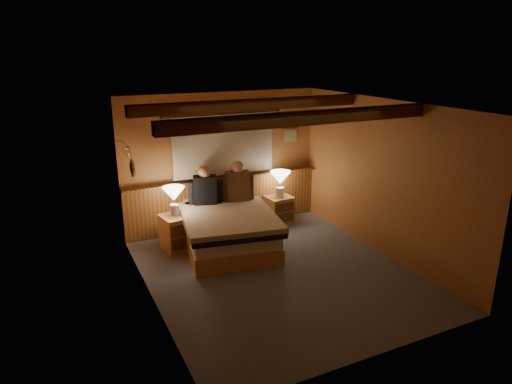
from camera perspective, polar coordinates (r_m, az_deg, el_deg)
floor at (r=6.71m, az=2.71°, el=-10.01°), size 4.20×4.20×0.00m
ceiling at (r=5.99m, az=3.05°, el=10.80°), size 4.20×4.20×0.00m
wall_back at (r=8.09m, az=-4.21°, el=3.89°), size 3.60×0.00×3.60m
wall_left at (r=5.66m, az=-13.41°, el=-2.59°), size 0.00×4.20×4.20m
wall_right at (r=7.25m, az=15.51°, el=1.67°), size 0.00×4.20×4.20m
wall_front at (r=4.64m, az=15.37°, el=-7.33°), size 3.60×0.00×3.60m
wainscot at (r=8.23m, az=-3.94°, el=-1.05°), size 3.60×0.23×0.94m
curtain_window at (r=7.95m, az=-4.08°, el=6.03°), size 2.18×0.09×1.11m
ceiling_beams at (r=6.14m, az=2.36°, el=10.12°), size 3.60×1.65×0.16m
coat_rail at (r=7.04m, az=-15.87°, el=5.12°), size 0.05×0.55×0.24m
framed_print at (r=8.57m, az=4.28°, el=7.05°), size 0.30×0.04×0.25m
bed at (r=7.34m, az=-3.51°, el=-4.76°), size 1.68×2.02×0.62m
nightstand_left at (r=7.47m, az=-9.63°, el=-4.92°), size 0.58×0.54×0.56m
nightstand_right at (r=8.47m, az=2.89°, el=-2.19°), size 0.48×0.44×0.50m
lamp_left at (r=7.29m, az=-10.25°, el=-0.43°), size 0.35×0.35×0.46m
lamp_right at (r=8.26m, az=3.05°, el=1.61°), size 0.37×0.37×0.49m
person_left at (r=7.61m, az=-6.38°, el=0.52°), size 0.54×0.32×0.68m
person_right at (r=7.75m, az=-2.31°, el=1.02°), size 0.57×0.31×0.71m
duffel_bag at (r=7.64m, az=-9.16°, el=-5.27°), size 0.58×0.40×0.39m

